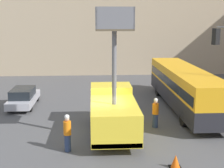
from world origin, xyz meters
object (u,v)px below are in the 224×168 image
at_px(utility_truck, 113,110).
at_px(traffic_cone_far_side, 176,162).
at_px(city_bus, 184,85).
at_px(parked_car_curbside, 23,97).
at_px(road_worker_directing, 155,113).
at_px(road_worker_near_truck, 67,133).

height_order(utility_truck, traffic_cone_far_side, utility_truck).
bearing_deg(utility_truck, city_bus, 41.99).
bearing_deg(parked_car_curbside, city_bus, -5.44).
relative_size(utility_truck, parked_car_curbside, 1.56).
bearing_deg(city_bus, road_worker_directing, 160.31).
height_order(road_worker_near_truck, parked_car_curbside, road_worker_near_truck).
height_order(road_worker_near_truck, road_worker_directing, road_worker_near_truck).
relative_size(utility_truck, traffic_cone_far_side, 11.42).
height_order(road_worker_directing, traffic_cone_far_side, road_worker_directing).
xyz_separation_m(utility_truck, city_bus, (5.49, 4.94, 0.28)).
bearing_deg(utility_truck, road_worker_directing, 20.72).
bearing_deg(city_bus, traffic_cone_far_side, 178.28).
relative_size(utility_truck, road_worker_directing, 3.86).
bearing_deg(parked_car_curbside, road_worker_directing, -29.42).
bearing_deg(road_worker_directing, city_bus, 111.07).
xyz_separation_m(road_worker_directing, traffic_cone_far_side, (-0.13, -5.29, -0.63)).
height_order(utility_truck, city_bus, utility_truck).
bearing_deg(traffic_cone_far_side, utility_truck, 120.32).
distance_m(utility_truck, parked_car_curbside, 8.80).
xyz_separation_m(utility_truck, traffic_cone_far_side, (2.51, -4.29, -1.17)).
bearing_deg(city_bus, parked_car_curbside, 100.70).
height_order(city_bus, parked_car_curbside, city_bus).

